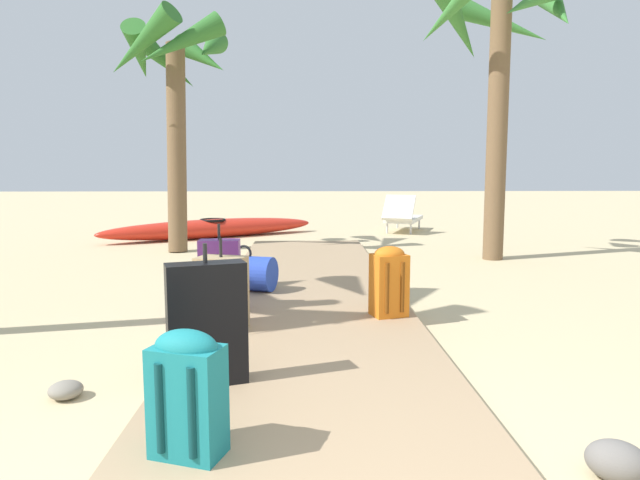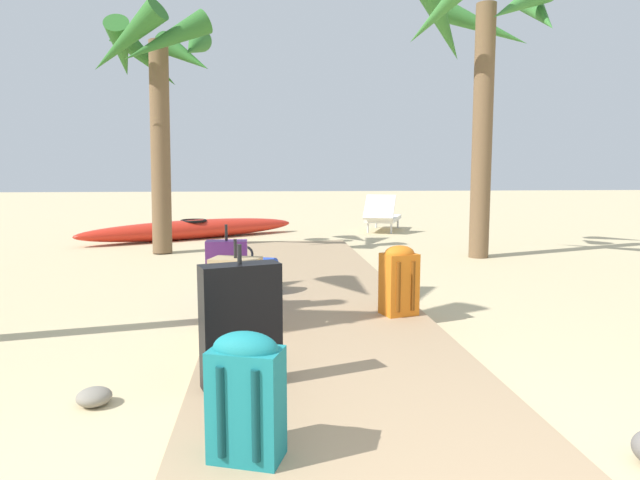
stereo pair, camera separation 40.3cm
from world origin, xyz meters
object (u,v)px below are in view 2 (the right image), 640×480
suitcase_tan (236,294)px  lounge_chair (383,216)px  backpack_orange (399,278)px  palm_tree_far_right (484,44)px  kayak (194,229)px  backpack_teal (246,393)px  suitcase_purple (227,275)px  duffel_bag_blue (246,274)px  palm_tree_far_left (158,72)px  suitcase_black (241,326)px

suitcase_tan → lounge_chair: (2.68, 7.30, -0.03)m
backpack_orange → palm_tree_far_right: (2.02, 3.42, 2.67)m
backpack_orange → kayak: size_ratio=0.15×
backpack_orange → backpack_teal: size_ratio=1.07×
suitcase_purple → duffel_bag_blue: size_ratio=1.09×
lounge_chair → suitcase_purple: bearing=-112.7°
palm_tree_far_left → suitcase_purple: bearing=-72.6°
duffel_bag_blue → suitcase_tan: (-0.03, -1.35, 0.10)m
suitcase_purple → palm_tree_far_left: bearing=107.4°
duffel_bag_blue → suitcase_tan: bearing=-91.1°
suitcase_black → palm_tree_far_left: 6.33m
lounge_chair → backpack_orange: bearing=-101.0°
backpack_orange → lounge_chair: 7.11m
suitcase_black → palm_tree_far_left: palm_tree_far_left is taller
backpack_teal → palm_tree_far_left: size_ratio=0.15×
palm_tree_far_right → lounge_chair: palm_tree_far_right is taller
suitcase_purple → kayak: suitcase_purple is taller
suitcase_black → suitcase_purple: bearing=96.3°
suitcase_purple → backpack_teal: bearing=-84.4°
backpack_orange → suitcase_purple: size_ratio=0.79×
suitcase_purple → lounge_chair: bearing=67.3°
backpack_orange → suitcase_tan: bearing=-166.5°
duffel_bag_blue → backpack_orange: bearing=-38.4°
suitcase_purple → kayak: (-1.01, 5.78, -0.20)m
palm_tree_far_left → suitcase_tan: bearing=-73.6°
duffel_bag_blue → palm_tree_far_left: 4.33m
backpack_orange → duffel_bag_blue: bearing=141.6°
suitcase_tan → kayak: bearing=99.9°
kayak → suitcase_black: bearing=-80.9°
kayak → backpack_teal: bearing=-81.4°
backpack_orange → palm_tree_far_left: size_ratio=0.16×
duffel_bag_blue → lounge_chair: (2.66, 5.95, 0.07)m
suitcase_purple → suitcase_black: bearing=-83.7°
backpack_teal → palm_tree_far_right: size_ratio=0.14×
suitcase_tan → backpack_teal: size_ratio=1.27×
backpack_orange → suitcase_purple: bearing=168.0°
duffel_bag_blue → lounge_chair: bearing=65.9°
suitcase_purple → palm_tree_far_left: (-1.25, 3.99, 2.35)m
suitcase_black → backpack_teal: suitcase_black is taller
suitcase_black → lounge_chair: 8.80m
kayak → suitcase_purple: bearing=-80.1°
suitcase_purple → backpack_teal: 2.53m
duffel_bag_blue → palm_tree_far_right: 4.95m
backpack_orange → palm_tree_far_right: palm_tree_far_right is taller
suitcase_tan → backpack_teal: (0.14, -1.90, 0.01)m
palm_tree_far_right → kayak: 5.94m
duffel_bag_blue → palm_tree_far_right: palm_tree_far_right is taller
backpack_orange → suitcase_purple: 1.46m
backpack_orange → palm_tree_far_left: bearing=121.9°
duffel_bag_blue → suitcase_tan: suitcase_tan is taller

